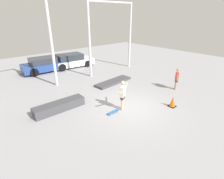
# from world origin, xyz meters

# --- Properties ---
(ground_plane) EXTENTS (36.00, 36.00, 0.00)m
(ground_plane) POSITION_xyz_m (0.00, 0.00, 0.00)
(ground_plane) COLOR #9E9EA3
(skateboarder) EXTENTS (1.32, 0.66, 1.70)m
(skateboarder) POSITION_xyz_m (-0.41, 0.05, 0.97)
(skateboarder) COLOR #DBAD89
(skateboarder) RESTS_ON ground_plane
(skateboard) EXTENTS (0.77, 0.26, 0.08)m
(skateboard) POSITION_xyz_m (-1.05, 0.09, 0.06)
(skateboard) COLOR #2D66B2
(skateboard) RESTS_ON ground_plane
(grind_box) EXTENTS (2.85, 0.74, 0.49)m
(grind_box) POSITION_xyz_m (-3.09, 2.29, 0.24)
(grind_box) COLOR #47474C
(grind_box) RESTS_ON ground_plane
(manual_pad) EXTENTS (3.30, 1.19, 0.16)m
(manual_pad) POSITION_xyz_m (1.96, 3.47, 0.08)
(manual_pad) COLOR #47474C
(manual_pad) RESTS_ON ground_plane
(canopy_support_left) EXTENTS (4.89, 0.20, 5.91)m
(canopy_support_left) POSITION_xyz_m (-3.92, 5.93, 3.54)
(canopy_support_left) COLOR silver
(canopy_support_left) RESTS_ON ground_plane
(canopy_support_right) EXTENTS (4.89, 0.20, 5.91)m
(canopy_support_right) POSITION_xyz_m (3.92, 5.93, 3.54)
(canopy_support_right) COLOR silver
(canopy_support_right) RESTS_ON ground_plane
(parked_car_blue) EXTENTS (4.15, 2.21, 1.31)m
(parked_car_blue) POSITION_xyz_m (-0.86, 9.84, 0.65)
(parked_car_blue) COLOR #284793
(parked_car_blue) RESTS_ON ground_plane
(parked_car_white) EXTENTS (4.49, 2.16, 1.33)m
(parked_car_white) POSITION_xyz_m (1.71, 9.55, 0.64)
(parked_car_white) COLOR white
(parked_car_white) RESTS_ON ground_plane
(bystander) EXTENTS (0.59, 0.46, 1.54)m
(bystander) POSITION_xyz_m (4.44, -0.38, 0.85)
(bystander) COLOR tan
(bystander) RESTS_ON ground_plane
(traffic_cone) EXTENTS (0.40, 0.40, 0.65)m
(traffic_cone) POSITION_xyz_m (2.00, -1.62, 0.32)
(traffic_cone) COLOR black
(traffic_cone) RESTS_ON ground_plane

